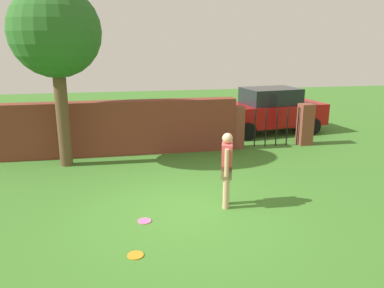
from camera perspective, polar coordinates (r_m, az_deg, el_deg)
name	(u,v)px	position (r m, az deg, el deg)	size (l,w,h in m)	color
ground_plane	(185,210)	(8.21, -1.03, -9.74)	(40.00, 40.00, 0.00)	#3D7528
brick_wall	(113,128)	(12.10, -11.73, 2.32)	(7.77, 0.50, 1.68)	brown
tree	(55,34)	(11.08, -19.67, 15.17)	(2.41, 2.41, 4.88)	brown
person	(227,167)	(8.09, 5.20, -3.36)	(0.32, 0.52, 1.62)	tan
fence_gate	(271,126)	(13.11, 11.71, 2.67)	(2.89, 0.44, 1.40)	brown
car	(270,110)	(15.08, 11.49, 4.92)	(4.40, 2.38, 1.72)	#A51111
frisbee_pink	(144,221)	(7.78, -7.08, -11.29)	(0.27, 0.27, 0.02)	pink
frisbee_orange	(135,255)	(6.69, -8.41, -16.06)	(0.27, 0.27, 0.02)	orange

